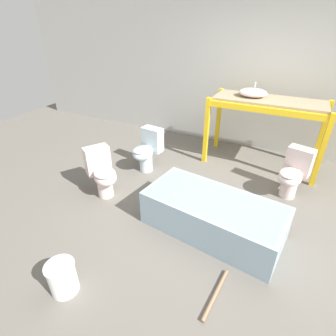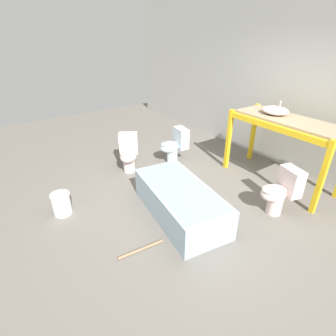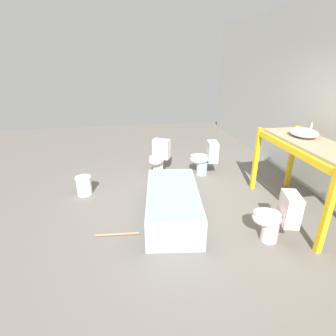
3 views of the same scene
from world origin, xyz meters
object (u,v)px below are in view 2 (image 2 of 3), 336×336
toilet_extra (128,152)px  toilet_far (280,191)px  toilet_near (174,145)px  bucket_white (61,203)px  bathtub_main (180,199)px  sink_basin (275,110)px

toilet_extra → toilet_far: bearing=-32.8°
toilet_near → bucket_white: bearing=-71.4°
bucket_white → bathtub_main: bearing=54.9°
bathtub_main → toilet_near: (-1.44, 0.95, 0.11)m
sink_basin → toilet_near: 1.93m
toilet_far → bucket_white: toilet_far is taller
bathtub_main → toilet_near: 1.73m
bucket_white → sink_basin: bearing=75.0°
toilet_near → toilet_extra: same height
toilet_near → toilet_far: size_ratio=1.00×
toilet_far → bucket_white: (-1.76, -2.61, -0.19)m
bucket_white → toilet_extra: bearing=114.7°
toilet_near → toilet_far: 2.23m
bathtub_main → sink_basin: bearing=100.0°
toilet_extra → bucket_white: size_ratio=2.10×
bathtub_main → toilet_far: toilet_far is taller
toilet_near → toilet_extra: bearing=-94.8°
bathtub_main → toilet_extra: bearing=-172.9°
bathtub_main → toilet_near: bearing=154.8°
toilet_far → bucket_white: size_ratio=2.10×
sink_basin → toilet_extra: sink_basin is taller
toilet_far → bucket_white: bearing=-108.4°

